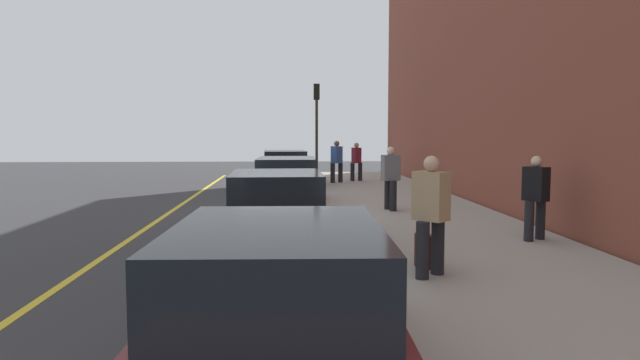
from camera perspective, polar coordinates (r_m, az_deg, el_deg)
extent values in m
plane|color=#333335|center=(16.02, -3.53, -3.24)|extent=(56.00, 56.00, 0.00)
cube|color=#A39E93|center=(16.32, 8.15, -2.86)|extent=(28.00, 4.60, 0.15)
cube|color=gold|center=(16.36, -14.83, -3.21)|extent=(28.00, 0.14, 0.01)
cube|color=white|center=(20.06, -1.45, -1.29)|extent=(6.03, 0.56, 0.22)
cylinder|color=black|center=(6.39, -11.22, -12.73)|extent=(0.65, 0.24, 0.64)
cylinder|color=black|center=(6.33, 4.34, -12.82)|extent=(0.65, 0.24, 0.64)
cube|color=maroon|center=(4.89, -4.08, -14.81)|extent=(4.55, 1.93, 0.64)
cube|color=black|center=(4.50, -4.26, -8.32)|extent=(2.39, 1.67, 0.60)
cylinder|color=black|center=(11.98, -8.32, -4.45)|extent=(0.64, 0.23, 0.64)
cylinder|color=black|center=(11.98, -0.26, -4.40)|extent=(0.64, 0.23, 0.64)
cylinder|color=black|center=(9.41, -9.48, -7.00)|extent=(0.64, 0.23, 0.64)
cylinder|color=black|center=(9.41, 0.83, -6.95)|extent=(0.64, 0.23, 0.64)
cube|color=black|center=(10.61, -4.32, -4.12)|extent=(4.26, 1.88, 0.64)
cube|color=black|center=(10.33, -4.34, -0.90)|extent=(2.23, 1.64, 0.60)
cylinder|color=black|center=(18.03, -5.90, -1.33)|extent=(0.64, 0.23, 0.64)
cylinder|color=black|center=(18.00, -0.55, -1.32)|extent=(0.64, 0.23, 0.64)
cylinder|color=black|center=(15.10, -6.63, -2.52)|extent=(0.64, 0.23, 0.64)
cylinder|color=black|center=(15.06, -0.24, -2.51)|extent=(0.64, 0.23, 0.64)
cube|color=#B7BABF|center=(16.50, -3.33, -0.93)|extent=(4.80, 1.88, 0.64)
cube|color=black|center=(16.21, -3.36, 1.17)|extent=(2.51, 1.64, 0.60)
cylinder|color=black|center=(24.18, -5.61, 0.22)|extent=(0.65, 0.24, 0.64)
cylinder|color=black|center=(24.23, -1.63, 0.25)|extent=(0.65, 0.24, 0.64)
cylinder|color=black|center=(21.42, -5.65, -0.36)|extent=(0.65, 0.24, 0.64)
cylinder|color=black|center=(21.47, -1.16, -0.33)|extent=(0.65, 0.24, 0.64)
cube|color=#383A3D|center=(22.79, -3.52, 0.64)|extent=(4.53, 1.97, 0.64)
cube|color=black|center=(22.53, -3.51, 2.18)|extent=(2.38, 1.69, 0.60)
cylinder|color=black|center=(23.61, 1.27, 0.71)|extent=(0.19, 0.19, 0.81)
cylinder|color=black|center=(23.81, 2.05, 0.74)|extent=(0.19, 0.19, 0.81)
cube|color=#335193|center=(23.67, 1.67, 2.54)|extent=(0.55, 0.47, 0.69)
sphere|color=brown|center=(23.66, 1.67, 3.64)|extent=(0.22, 0.22, 0.22)
cylinder|color=black|center=(8.62, 11.63, -6.50)|extent=(0.19, 0.19, 0.82)
cylinder|color=black|center=(8.30, 10.16, -6.91)|extent=(0.19, 0.19, 0.82)
cube|color=tan|center=(8.34, 10.99, -1.57)|extent=(0.55, 0.54, 0.70)
sphere|color=#D8AD8C|center=(8.30, 11.04, 1.61)|extent=(0.23, 0.23, 0.23)
cylinder|color=black|center=(15.60, 6.76, -1.45)|extent=(0.19, 0.19, 0.80)
cylinder|color=black|center=(15.25, 7.29, -1.59)|extent=(0.19, 0.19, 0.80)
cube|color=slate|center=(15.36, 7.05, 1.22)|extent=(0.38, 0.51, 0.68)
sphere|color=beige|center=(15.34, 7.07, 2.90)|extent=(0.22, 0.22, 0.22)
cylinder|color=black|center=(24.68, 4.02, 0.83)|extent=(0.18, 0.18, 0.77)
cylinder|color=black|center=(24.53, 3.25, 0.81)|extent=(0.18, 0.18, 0.77)
cube|color=maroon|center=(24.57, 3.64, 2.47)|extent=(0.50, 0.39, 0.65)
sphere|color=tan|center=(24.55, 3.65, 3.48)|extent=(0.21, 0.21, 0.21)
cylinder|color=black|center=(11.67, 20.08, -3.88)|extent=(0.18, 0.18, 0.77)
cylinder|color=black|center=(11.96, 21.08, -3.71)|extent=(0.18, 0.18, 0.77)
cube|color=black|center=(11.73, 20.69, -0.36)|extent=(0.52, 0.47, 0.65)
sphere|color=beige|center=(11.70, 20.75, 1.74)|extent=(0.21, 0.21, 0.21)
cylinder|color=#2D2D19|center=(25.68, -0.34, 4.06)|extent=(0.12, 0.12, 3.52)
cube|color=black|center=(25.74, -0.34, 8.77)|extent=(0.26, 0.26, 0.70)
sphere|color=red|center=(25.91, -0.36, 9.21)|extent=(0.14, 0.14, 0.14)
sphere|color=orange|center=(25.89, -0.36, 8.72)|extent=(0.14, 0.14, 0.14)
sphere|color=green|center=(25.88, -0.36, 8.24)|extent=(0.14, 0.14, 0.14)
cube|color=#471E19|center=(9.01, 10.28, -6.98)|extent=(0.34, 0.22, 0.51)
cylinder|color=#4C4C4C|center=(8.93, 10.32, -4.23)|extent=(0.03, 0.03, 0.36)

